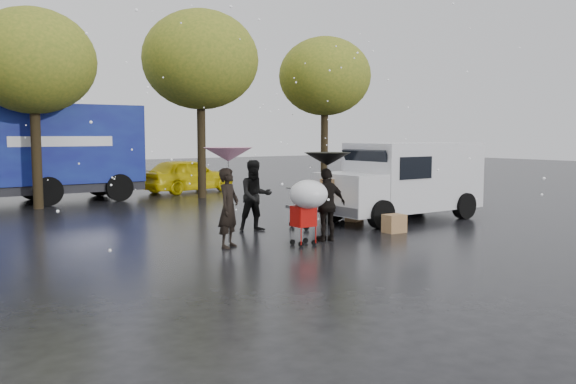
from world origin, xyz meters
TOP-DOWN VIEW (x-y plane):
  - ground at (0.00, 0.00)m, footprint 90.00×90.00m
  - person_pink at (-1.76, 0.38)m, footprint 0.75×0.70m
  - person_middle at (-0.09, 1.96)m, footprint 1.00×0.85m
  - person_black at (0.49, -0.20)m, footprint 1.01×0.46m
  - umbrella_pink at (-1.76, 0.38)m, footprint 1.06×1.06m
  - umbrella_black at (0.49, -0.20)m, footprint 1.06×1.06m
  - vendor_cart at (1.73, 1.65)m, footprint 1.52×0.80m
  - shopping_cart at (-0.26, -0.47)m, footprint 0.84×0.84m
  - white_van at (4.58, 1.35)m, footprint 4.91×2.18m
  - blue_truck at (-3.35, 11.87)m, footprint 8.30×2.60m
  - box_ground_near at (2.63, -0.23)m, footprint 0.54×0.45m
  - box_ground_far at (3.13, 1.87)m, footprint 0.55×0.48m
  - yellow_taxi at (3.04, 12.43)m, footprint 4.48×2.61m
  - tree_row at (-0.47, 10.00)m, footprint 21.60×4.40m

SIDE VIEW (x-z plane):
  - ground at x=0.00m, z-range 0.00..0.00m
  - box_ground_far at x=3.13m, z-range 0.00..0.36m
  - box_ground_near at x=2.63m, z-range 0.00..0.45m
  - yellow_taxi at x=3.04m, z-range 0.00..1.43m
  - vendor_cart at x=1.73m, z-range 0.09..1.36m
  - person_black at x=0.49m, z-range 0.00..1.68m
  - person_pink at x=-1.76m, z-range 0.00..1.73m
  - person_middle at x=-0.09m, z-range 0.00..1.80m
  - shopping_cart at x=-0.26m, z-range 0.33..1.80m
  - white_van at x=4.58m, z-range 0.06..2.26m
  - blue_truck at x=-3.35m, z-range 0.01..3.51m
  - umbrella_black at x=0.49m, z-range 0.87..2.90m
  - umbrella_pink at x=-1.76m, z-range 0.93..3.10m
  - tree_row at x=-0.47m, z-range 1.46..8.58m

